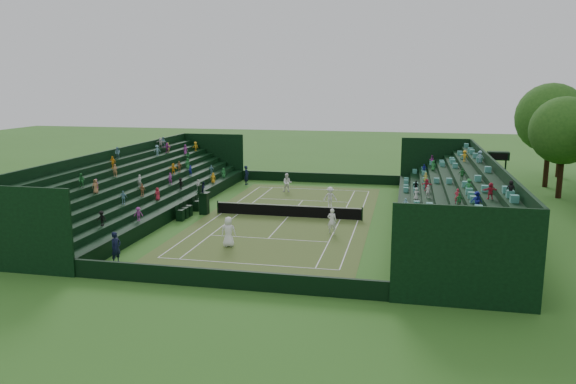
% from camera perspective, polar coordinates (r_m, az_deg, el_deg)
% --- Properties ---
extents(ground, '(160.00, 160.00, 0.00)m').
position_cam_1_polar(ground, '(44.08, 0.00, -2.55)').
color(ground, '#346B21').
rests_on(ground, ground).
extents(court_surface, '(12.97, 26.77, 0.01)m').
position_cam_1_polar(court_surface, '(44.07, 0.00, -2.55)').
color(court_surface, '#3C7828').
rests_on(court_surface, ground).
extents(perimeter_wall_north, '(17.17, 0.20, 1.00)m').
position_cam_1_polar(perimeter_wall_north, '(59.30, 3.20, 1.46)').
color(perimeter_wall_north, black).
rests_on(perimeter_wall_north, ground).
extents(perimeter_wall_south, '(17.17, 0.20, 1.00)m').
position_cam_1_polar(perimeter_wall_south, '(29.22, -6.58, -8.77)').
color(perimeter_wall_south, black).
rests_on(perimeter_wall_south, ground).
extents(perimeter_wall_east, '(0.20, 31.77, 1.00)m').
position_cam_1_polar(perimeter_wall_east, '(43.05, 11.13, -2.41)').
color(perimeter_wall_east, black).
rests_on(perimeter_wall_east, ground).
extents(perimeter_wall_west, '(0.20, 31.77, 1.00)m').
position_cam_1_polar(perimeter_wall_west, '(46.43, -10.30, -1.40)').
color(perimeter_wall_west, black).
rests_on(perimeter_wall_west, ground).
extents(north_grandstand, '(6.60, 32.00, 4.90)m').
position_cam_1_polar(north_grandstand, '(42.98, 16.75, -1.27)').
color(north_grandstand, black).
rests_on(north_grandstand, ground).
extents(south_grandstand, '(6.60, 32.00, 4.90)m').
position_cam_1_polar(south_grandstand, '(47.95, -14.97, 0.07)').
color(south_grandstand, black).
rests_on(south_grandstand, ground).
extents(tennis_net, '(11.67, 0.10, 1.06)m').
position_cam_1_polar(tennis_net, '(43.96, 0.00, -1.89)').
color(tennis_net, black).
rests_on(tennis_net, ground).
extents(scoreboard_tower, '(2.00, 1.00, 3.70)m').
position_cam_1_polar(scoreboard_tower, '(59.01, 20.57, 3.32)').
color(scoreboard_tower, black).
rests_on(scoreboard_tower, ground).
extents(umpire_chair, '(0.83, 0.83, 2.62)m').
position_cam_1_polar(umpire_chair, '(45.32, -8.53, -0.84)').
color(umpire_chair, black).
rests_on(umpire_chair, ground).
extents(courtside_chairs, '(0.56, 5.53, 1.21)m').
position_cam_1_polar(courtside_chairs, '(45.84, -9.69, -1.59)').
color(courtside_chairs, black).
rests_on(courtside_chairs, ground).
extents(player_near_west, '(1.05, 0.78, 1.96)m').
position_cam_1_polar(player_near_west, '(36.18, -6.06, -4.05)').
color(player_near_west, white).
rests_on(player_near_west, ground).
extents(player_near_east, '(0.66, 0.44, 1.79)m').
position_cam_1_polar(player_near_east, '(39.29, 4.49, -2.94)').
color(player_near_east, white).
rests_on(player_near_east, ground).
extents(player_far_west, '(0.94, 0.76, 1.82)m').
position_cam_1_polar(player_far_west, '(53.87, -0.08, 0.94)').
color(player_far_west, white).
rests_on(player_far_west, ground).
extents(player_far_east, '(1.26, 0.89, 1.79)m').
position_cam_1_polar(player_far_east, '(47.24, 4.30, -0.55)').
color(player_far_east, white).
rests_on(player_far_east, ground).
extents(line_judge_north, '(0.49, 0.73, 1.97)m').
position_cam_1_polar(line_judge_north, '(58.02, -4.23, 1.72)').
color(line_judge_north, black).
rests_on(line_judge_north, ground).
extents(line_judge_south, '(0.64, 0.80, 1.90)m').
position_cam_1_polar(line_judge_south, '(34.19, -17.08, -5.44)').
color(line_judge_south, black).
rests_on(line_judge_south, ground).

